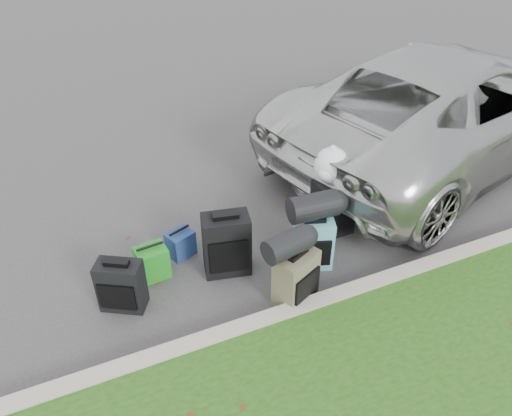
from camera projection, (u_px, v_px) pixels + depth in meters
name	position (u px, v px, depth m)	size (l,w,h in m)	color
ground	(271.00, 253.00, 5.84)	(120.00, 120.00, 0.00)	#383535
curb	(313.00, 306.00, 5.05)	(120.00, 0.18, 0.15)	#9E937F
suv	(447.00, 105.00, 7.33)	(2.69, 5.84, 1.62)	#B7B7B2
suitcase_small_black	(121.00, 286.00, 5.01)	(0.45, 0.25, 0.56)	black
suitcase_large_black_left	(227.00, 244.00, 5.41)	(0.50, 0.30, 0.73)	black
suitcase_olive	(296.00, 278.00, 5.06)	(0.44, 0.28, 0.61)	#494431
suitcase_teal	(313.00, 243.00, 5.51)	(0.43, 0.25, 0.61)	teal
suitcase_large_black_right	(333.00, 207.00, 5.97)	(0.49, 0.30, 0.74)	black
tote_green	(152.00, 262.00, 5.43)	(0.33, 0.26, 0.37)	#1F821D
tote_navy	(181.00, 244.00, 5.74)	(0.29, 0.23, 0.31)	navy
duffel_left	(288.00, 245.00, 4.82)	(0.26, 0.26, 0.47)	black
duffel_right	(313.00, 207.00, 5.30)	(0.30, 0.30, 0.53)	black
trash_bag	(331.00, 165.00, 5.65)	(0.41, 0.41, 0.41)	white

